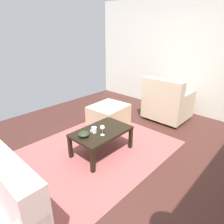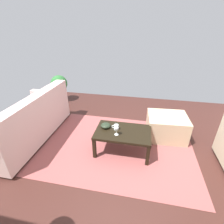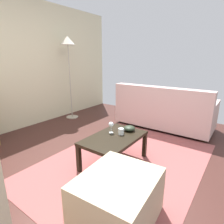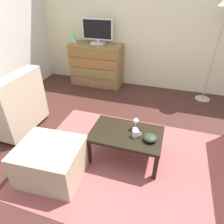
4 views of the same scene
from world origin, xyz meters
name	(u,v)px [view 1 (image 1 of 4)]	position (x,y,z in m)	size (l,w,h in m)	color
ground_plane	(110,153)	(0.00, 0.00, -0.03)	(5.50, 5.02, 0.05)	#3D1F1B
wall_plain_left	(188,56)	(-2.51, 0.00, 1.26)	(0.12, 5.02, 2.51)	silver
area_rug	(93,152)	(0.20, -0.20, 0.00)	(2.60, 1.90, 0.01)	#8F4948
coffee_table	(101,133)	(0.10, -0.10, 0.34)	(0.89, 0.56, 0.39)	black
wine_glass	(102,128)	(0.18, 0.02, 0.51)	(0.07, 0.07, 0.16)	silver
mug	(94,130)	(0.22, -0.13, 0.44)	(0.11, 0.08, 0.08)	silver
bowl_decorative	(84,134)	(0.39, -0.15, 0.43)	(0.16, 0.16, 0.07)	#222D1E
armchair	(167,103)	(-1.74, 0.00, 0.36)	(0.80, 0.84, 0.92)	#332319
ottoman	(109,116)	(-0.65, -0.66, 0.22)	(0.70, 0.60, 0.44)	tan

